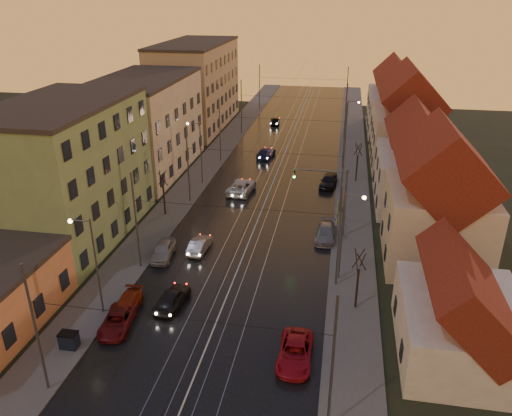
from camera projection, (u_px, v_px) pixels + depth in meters
The scene contains 48 objects.
ground at pixel (208, 343), 35.01m from camera, with size 160.00×160.00×0.00m, color black.
road at pixel (281, 162), 71.00m from camera, with size 16.00×120.00×0.04m, color black.
sidewalk_left at pixel (213, 158), 72.57m from camera, with size 4.00×120.00×0.15m, color #4C4C4C.
sidewalk_right at pixel (352, 166), 69.38m from camera, with size 4.00×120.00×0.15m, color #4C4C4C.
tram_rail_0 at pixel (266, 161), 71.33m from camera, with size 0.06×120.00×0.03m, color gray.
tram_rail_1 at pixel (276, 162), 71.11m from camera, with size 0.06×120.00×0.03m, color gray.
tram_rail_2 at pixel (287, 162), 70.86m from camera, with size 0.06×120.00×0.03m, color gray.
tram_rail_3 at pixel (297, 163), 70.63m from camera, with size 0.06×120.00×0.03m, color gray.
apartment_left_1 at pixel (67, 174), 47.75m from camera, with size 10.00×18.00×13.00m, color #607D4F.
apartment_left_2 at pixel (145, 126), 65.95m from camera, with size 10.00×20.00×12.00m, color tan.
apartment_left_3 at pixel (196, 86), 87.14m from camera, with size 10.00×24.00×14.00m, color #958060.
house_right_0 at pixel (463, 317), 32.92m from camera, with size 8.16×10.20×5.80m.
house_right_1 at pixel (438, 205), 43.59m from camera, with size 8.67×10.20×10.80m.
house_right_2 at pixel (419, 166), 55.62m from camera, with size 9.18×12.24×9.20m.
house_right_3 at pixel (407, 122), 68.65m from camera, with size 9.18×14.28×11.50m.
house_right_4 at pixel (396, 101), 85.15m from camera, with size 9.18×16.32×10.00m.
catenary_pole_l_0 at pixel (36, 330), 29.15m from camera, with size 0.16×0.16×9.00m, color #595B60.
catenary_pole_r_0 at pixel (332, 366), 26.42m from camera, with size 0.16×0.16×9.00m, color #595B60.
catenary_pole_l_1 at pixel (136, 222), 42.65m from camera, with size 0.16×0.16×9.00m, color #595B60.
catenary_pole_r_1 at pixel (339, 238), 39.91m from camera, with size 0.16×0.16×9.00m, color #595B60.
catenary_pole_l_2 at pixel (188, 165), 56.15m from camera, with size 0.16×0.16×9.00m, color #595B60.
catenary_pole_r_2 at pixel (342, 174), 53.41m from camera, with size 0.16×0.16×9.00m, color #595B60.
catenary_pole_l_3 at pixel (220, 131), 69.65m from camera, with size 0.16×0.16×9.00m, color #595B60.
catenary_pole_r_3 at pixel (344, 137), 66.91m from camera, with size 0.16×0.16×9.00m, color #595B60.
catenary_pole_l_4 at pixel (241, 107), 83.14m from camera, with size 0.16×0.16×9.00m, color #595B60.
catenary_pole_r_4 at pixel (346, 111), 80.41m from camera, with size 0.16×0.16×9.00m, color #595B60.
catenary_pole_l_5 at pixel (259, 88), 99.34m from camera, with size 0.16×0.16×9.00m, color #595B60.
catenary_pole_r_5 at pixel (347, 90), 96.61m from camera, with size 0.16×0.16×9.00m, color #595B60.
street_lamp_0 at pixel (91, 257), 36.27m from camera, with size 1.75×0.32×8.00m.
street_lamp_1 at pixel (346, 229), 40.58m from camera, with size 1.75×0.32×8.00m.
street_lamp_2 at pixel (198, 146), 61.47m from camera, with size 1.75×0.32×8.00m.
street_lamp_3 at pixel (349, 121), 72.97m from camera, with size 1.75×0.32×8.00m.
traffic_light_mast at pixel (335, 194), 48.07m from camera, with size 5.30×0.32×7.20m.
bare_tree_0 at pixel (164, 194), 53.62m from camera, with size 1.09×1.09×5.11m.
bare_tree_1 at pixel (358, 281), 37.78m from camera, with size 1.09×1.09×5.11m.
bare_tree_2 at pixel (357, 163), 62.94m from camera, with size 1.09×1.09×5.11m.
driving_car_0 at pixel (172, 298), 38.80m from camera, with size 1.73×4.30×1.46m, color black.
driving_car_1 at pixel (200, 245), 46.94m from camera, with size 1.39×3.98×1.31m, color #A3A2A8.
driving_car_2 at pixel (242, 187), 60.30m from camera, with size 2.55×5.53×1.54m, color silver.
driving_car_3 at pixel (266, 153), 72.88m from camera, with size 1.98×4.86×1.41m, color #161A43.
driving_car_4 at pixel (275, 121), 90.22m from camera, with size 1.62×4.02×1.37m, color black.
parked_left_1 at pixel (117, 321), 36.33m from camera, with size 2.02×4.38×1.22m, color #5C0F14.
parked_left_2 at pixel (127, 306), 38.07m from camera, with size 1.70×4.19×1.22m, color maroon.
parked_left_3 at pixel (163, 250), 45.83m from camera, with size 1.74×4.31×1.47m, color #9F9FA5.
parked_right_0 at pixel (295, 352), 33.13m from camera, with size 2.24×4.85×1.35m, color #A61020.
parked_right_1 at pixel (326, 233), 49.21m from camera, with size 1.88×4.63×1.34m, color gray.
parked_right_2 at pixel (328, 181), 62.14m from camera, with size 1.82×4.53×1.54m, color black.
dumpster at pixel (69, 341), 34.17m from camera, with size 1.20×0.80×1.10m, color black.
Camera 1 is at (8.22, -27.12, 22.89)m, focal length 35.00 mm.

